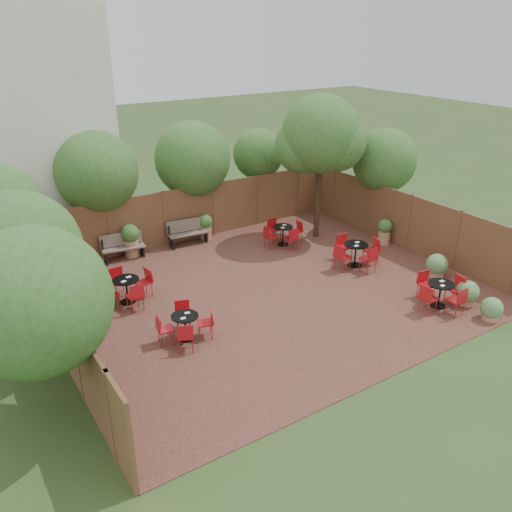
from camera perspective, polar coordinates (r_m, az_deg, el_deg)
ground at (r=15.86m, az=1.10°, el=-3.89°), size 80.00×80.00×0.00m
courtyard_paving at (r=15.85m, az=1.10°, el=-3.86°), size 12.00×10.00×0.02m
fence_back at (r=19.46m, az=-7.15°, el=4.56°), size 12.00×0.08×2.00m
fence_left at (r=13.39m, az=-20.85°, el=-6.40°), size 0.08×10.00×2.00m
fence_right at (r=19.18m, az=16.19°, el=3.48°), size 0.08×10.00×2.00m
neighbour_building at (r=20.17m, az=-23.38°, el=12.36°), size 5.00×4.00×8.00m
overhang_foliage at (r=15.68m, az=-12.63°, el=6.30°), size 15.88×10.97×2.79m
courtyard_tree at (r=18.98m, az=7.01°, el=12.49°), size 2.88×2.79×5.20m
park_bench_left at (r=18.37m, az=-14.21°, el=1.03°), size 1.47×0.65×0.88m
park_bench_right at (r=19.19m, az=-7.42°, el=2.61°), size 1.49×0.61×0.90m
bistro_tables at (r=15.99m, az=3.28°, el=-1.89°), size 8.85×7.56×0.89m
planters at (r=18.29m, az=-8.36°, el=1.77°), size 11.70×4.51×1.14m
low_shrubs at (r=16.56m, az=21.18°, el=-2.97°), size 1.54×3.23×0.74m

